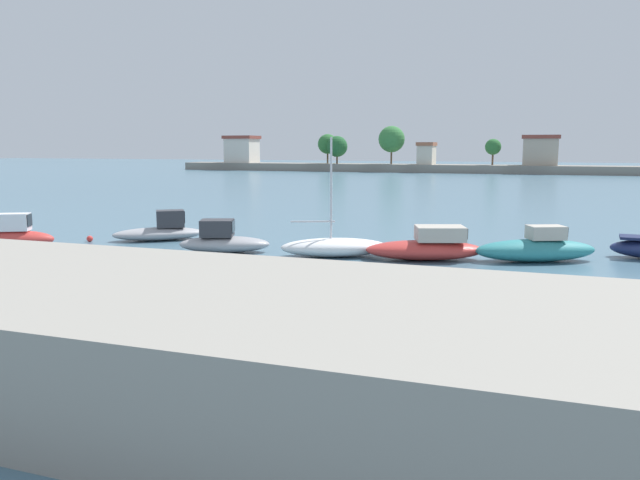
# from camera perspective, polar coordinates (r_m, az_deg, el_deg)

# --- Properties ---
(moored_boat_1) EXTENTS (3.99, 2.97, 1.82)m
(moored_boat_1) POSITION_cam_1_polar(r_m,az_deg,el_deg) (35.20, -26.21, 0.29)
(moored_boat_1) COLOR #C63833
(moored_boat_1) RESTS_ON ground
(moored_boat_2) EXTENTS (5.04, 4.29, 1.66)m
(moored_boat_2) POSITION_cam_1_polar(r_m,az_deg,el_deg) (35.69, -14.42, 0.81)
(moored_boat_2) COLOR #9E9EA3
(moored_boat_2) RESTS_ON ground
(moored_boat_3) EXTENTS (4.74, 3.09, 1.63)m
(moored_boat_3) POSITION_cam_1_polar(r_m,az_deg,el_deg) (30.92, -8.90, -0.07)
(moored_boat_3) COLOR #9E9EA3
(moored_boat_3) RESTS_ON ground
(moored_boat_4) EXTENTS (5.49, 3.87, 5.61)m
(moored_boat_4) POSITION_cam_1_polar(r_m,az_deg,el_deg) (29.49, 1.35, -0.64)
(moored_boat_4) COLOR white
(moored_boat_4) RESTS_ON ground
(moored_boat_5) EXTENTS (5.78, 3.64, 1.56)m
(moored_boat_5) POSITION_cam_1_polar(r_m,az_deg,el_deg) (29.01, 9.85, -0.63)
(moored_boat_5) COLOR #C63833
(moored_boat_5) RESTS_ON ground
(moored_boat_6) EXTENTS (5.83, 3.94, 1.63)m
(moored_boat_6) POSITION_cam_1_polar(r_m,az_deg,el_deg) (29.85, 19.26, -0.76)
(moored_boat_6) COLOR teal
(moored_boat_6) RESTS_ON ground
(mooring_buoy_2) EXTENTS (0.34, 0.34, 0.34)m
(mooring_buoy_2) POSITION_cam_1_polar(r_m,az_deg,el_deg) (36.27, -20.39, 0.11)
(mooring_buoy_2) COLOR red
(mooring_buoy_2) RESTS_ON ground
(distant_shoreline) EXTENTS (106.28, 7.13, 9.33)m
(distant_shoreline) POSITION_cam_1_polar(r_m,az_deg,el_deg) (129.21, 7.09, 7.37)
(distant_shoreline) COLOR gray
(distant_shoreline) RESTS_ON ground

